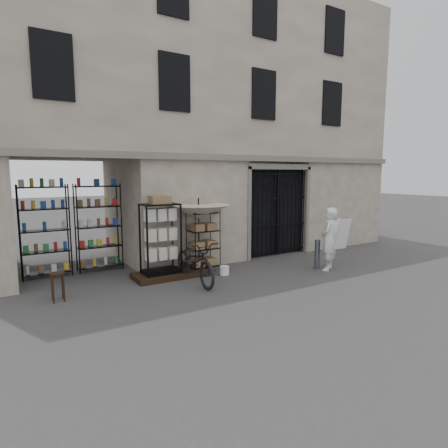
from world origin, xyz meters
TOP-DOWN VIEW (x-y plane):
  - ground at (0.00, 0.00)m, footprint 80.00×80.00m
  - main_building at (0.00, 4.00)m, footprint 14.00×4.00m
  - shop_recess at (-4.50, 2.80)m, footprint 3.00×1.70m
  - shop_shelving at (-4.55, 3.30)m, footprint 2.70×0.50m
  - iron_gate at (1.75, 2.28)m, footprint 2.50×0.21m
  - step_platform at (-2.40, 1.55)m, footprint 2.00×0.90m
  - display_cabinet at (-2.68, 1.52)m, footprint 1.07×0.87m
  - wire_rack at (-1.37, 1.59)m, footprint 0.90×0.73m
  - market_umbrella at (-1.47, 1.68)m, footprint 1.80×1.82m
  - white_bucket at (-1.05, 0.96)m, footprint 0.29×0.29m
  - bicycle at (-2.08, 0.73)m, footprint 0.77×1.13m
  - wooden_stool at (-5.29, 1.04)m, footprint 0.31×0.31m
  - steel_bollard at (1.65, 0.14)m, footprint 0.18×0.18m
  - shopkeeper at (1.79, -0.14)m, footprint 1.57×1.88m
  - easel_sign at (4.40, 1.75)m, footprint 0.60×0.67m

SIDE VIEW (x-z plane):
  - ground at x=0.00m, z-range 0.00..0.00m
  - bicycle at x=-2.08m, z-range -1.06..1.06m
  - shopkeeper at x=1.79m, z-range -0.22..0.22m
  - step_platform at x=-2.40m, z-range 0.00..0.15m
  - white_bucket at x=-1.05m, z-range 0.00..0.25m
  - wooden_stool at x=-5.29m, z-range 0.02..0.65m
  - steel_bollard at x=1.65m, z-range 0.00..0.85m
  - easel_sign at x=4.40m, z-range 0.02..1.16m
  - wire_rack at x=-1.37m, z-range -0.02..1.77m
  - display_cabinet at x=-2.68m, z-range -0.02..1.99m
  - shop_shelving at x=-4.55m, z-range 0.00..2.50m
  - iron_gate at x=1.75m, z-range 0.00..3.00m
  - shop_recess at x=-4.50m, z-range 0.00..3.00m
  - market_umbrella at x=-1.47m, z-range 0.55..3.08m
  - main_building at x=0.00m, z-range 0.00..9.00m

